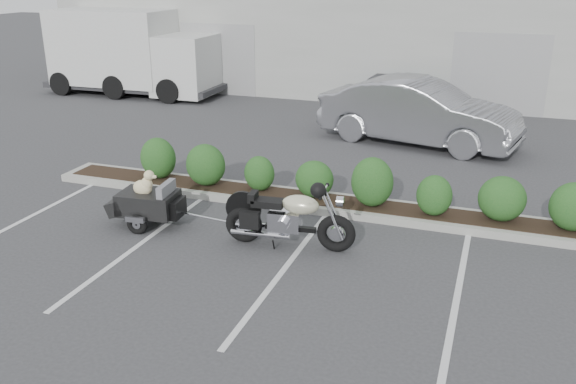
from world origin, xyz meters
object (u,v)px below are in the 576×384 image
(motorcycle, at_px, (289,219))
(pet_trailer, at_px, (148,202))
(delivery_truck, at_px, (132,55))
(dumpster, at_px, (398,96))
(sedan, at_px, (419,112))

(motorcycle, xyz_separation_m, pet_trailer, (-2.79, 0.02, -0.07))
(motorcycle, xyz_separation_m, delivery_truck, (-10.00, 10.73, 0.95))
(motorcycle, distance_m, dumpster, 10.81)
(motorcycle, relative_size, pet_trailer, 1.25)
(sedan, distance_m, delivery_truck, 11.65)
(delivery_truck, bearing_deg, motorcycle, -47.76)
(pet_trailer, height_order, dumpster, dumpster)
(dumpster, bearing_deg, sedan, -68.68)
(motorcycle, bearing_deg, delivery_truck, 127.23)
(pet_trailer, relative_size, delivery_truck, 0.27)
(delivery_truck, bearing_deg, dumpster, -0.33)
(dumpster, distance_m, delivery_truck, 10.03)
(sedan, bearing_deg, dumpster, 30.90)
(dumpster, bearing_deg, motorcycle, -87.01)
(motorcycle, distance_m, sedan, 7.46)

